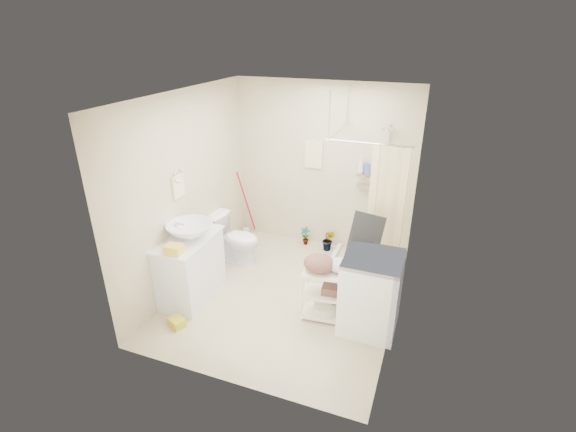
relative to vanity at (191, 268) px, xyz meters
name	(u,v)px	position (x,y,z in m)	size (l,w,h in m)	color
floor	(286,295)	(1.16, 0.44, -0.43)	(3.20, 3.20, 0.00)	beige
ceiling	(286,96)	(1.16, 0.44, 2.17)	(2.80, 3.20, 0.04)	silver
wall_back	(323,168)	(1.16, 2.04, 0.87)	(2.80, 0.04, 2.60)	beige
wall_front	(221,273)	(1.16, -1.16, 0.87)	(2.80, 0.04, 2.60)	beige
wall_left	(187,191)	(-0.24, 0.44, 0.87)	(0.04, 3.20, 2.60)	beige
wall_right	(404,224)	(2.56, 0.44, 0.87)	(0.04, 3.20, 2.60)	beige
vanity	(191,268)	(0.00, 0.00, 0.00)	(0.55, 0.98, 0.86)	silver
sink	(190,231)	(0.03, 0.03, 0.53)	(0.58, 0.58, 0.20)	silver
counter_basket	(174,249)	(0.07, -0.38, 0.49)	(0.20, 0.16, 0.11)	gold
floor_basket	(177,321)	(0.16, -0.61, -0.36)	(0.28, 0.21, 0.15)	gold
toilet	(236,238)	(0.12, 1.04, -0.06)	(0.42, 0.73, 0.75)	white
mop	(245,203)	(-0.12, 1.87, 0.15)	(0.11, 0.11, 1.16)	#B50419
potted_plant_a	(305,236)	(0.94, 1.89, -0.28)	(0.16, 0.11, 0.31)	brown
potted_plant_b	(328,240)	(1.35, 1.83, -0.25)	(0.20, 0.16, 0.37)	brown
hanging_towel	(314,155)	(1.01, 2.02, 1.07)	(0.28, 0.03, 0.42)	beige
towel_ring	(178,184)	(-0.22, 0.24, 1.04)	(0.04, 0.22, 0.34)	#FFE7A2
tp_holder	(196,230)	(-0.20, 0.49, 0.29)	(0.08, 0.12, 0.14)	white
shower	(370,203)	(2.01, 1.49, 0.62)	(1.10, 1.10, 2.10)	silver
shampoo_bottle_a	(361,165)	(1.76, 1.96, 1.00)	(0.09, 0.09, 0.23)	silver
shampoo_bottle_b	(367,167)	(1.84, 1.97, 0.98)	(0.08, 0.08, 0.17)	#3F5AA7
washing_machine	(371,292)	(2.30, 0.21, 0.04)	(0.64, 0.67, 0.94)	white
laundry_rack	(326,290)	(1.77, 0.19, -0.04)	(0.57, 0.33, 0.78)	white
ironing_board	(358,265)	(2.09, 0.45, 0.23)	(0.38, 0.11, 1.33)	black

